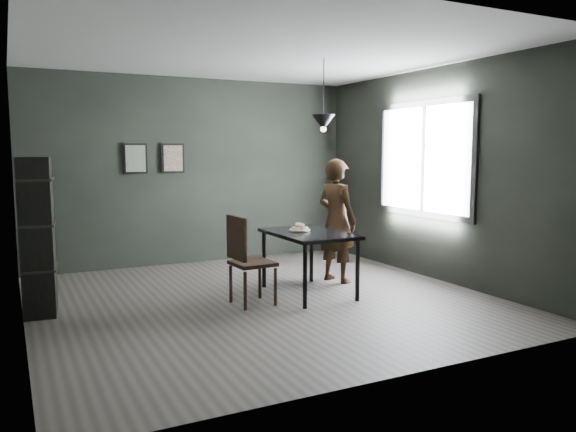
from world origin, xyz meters
name	(u,v)px	position (x,y,z in m)	size (l,w,h in m)	color
ground	(263,300)	(0.00, 0.00, 0.00)	(5.00, 5.00, 0.00)	#393531
back_wall	(195,171)	(0.00, 2.50, 1.40)	(5.00, 0.10, 2.80)	black
ceiling	(262,51)	(0.00, 0.00, 2.80)	(5.00, 5.00, 0.02)	silver
window_assembly	(423,159)	(2.47, 0.20, 1.60)	(0.04, 1.96, 1.56)	white
cafe_table	(309,239)	(0.60, 0.00, 0.67)	(0.80, 1.20, 0.75)	black
white_plate	(300,230)	(0.55, 0.13, 0.76)	(0.23, 0.23, 0.01)	white
donut_pile	(300,227)	(0.55, 0.13, 0.80)	(0.21, 0.15, 0.09)	#F4E5BE
woman	(337,221)	(1.24, 0.41, 0.81)	(0.59, 0.39, 1.61)	black
wood_chair	(245,255)	(-0.26, -0.12, 0.57)	(0.46, 0.46, 1.00)	black
shelf_unit	(38,236)	(-2.32, 0.55, 0.82)	(0.31, 0.55, 1.65)	black
pendant_lamp	(323,122)	(0.85, 0.10, 2.05)	(0.28, 0.28, 0.86)	black
framed_print_left	(135,159)	(-0.90, 2.47, 1.60)	(0.34, 0.04, 0.44)	black
framed_print_right	(173,158)	(-0.35, 2.47, 1.60)	(0.34, 0.04, 0.44)	black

